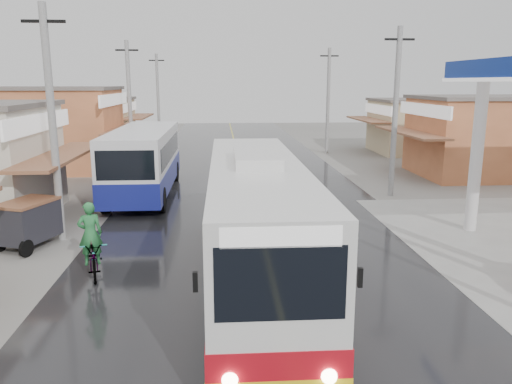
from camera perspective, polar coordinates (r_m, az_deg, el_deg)
ground at (r=10.13m, az=4.44°, el=-20.29°), size 120.00×120.00×0.00m
road at (r=24.09m, az=-0.83°, el=-0.65°), size 12.00×90.00×0.02m
centre_line at (r=24.08m, az=-0.83°, el=-0.62°), size 0.15×90.00×0.01m
utility_poles_left at (r=25.66m, az=-16.77°, el=-0.40°), size 1.60×50.00×8.00m
utility_poles_right at (r=25.46m, az=15.10°, el=-0.40°), size 1.60×36.00×8.00m
coach_bus at (r=13.66m, az=0.00°, el=-3.31°), size 2.78×11.73×3.65m
second_bus at (r=24.96m, az=-12.68°, el=3.56°), size 2.68×9.75×3.24m
cyclist at (r=15.09m, az=-18.11°, el=-6.49°), size 1.23×2.19×2.24m
tricycle_near at (r=18.42m, az=-24.63°, el=-3.02°), size 1.97×2.43×1.61m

